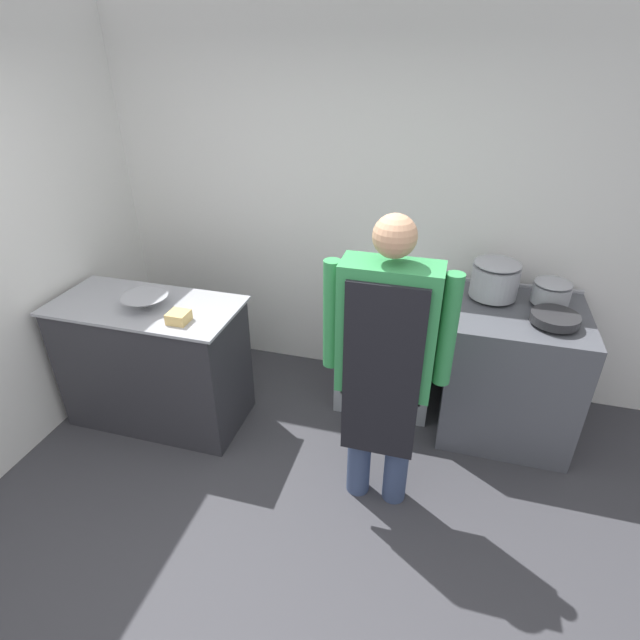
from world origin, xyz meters
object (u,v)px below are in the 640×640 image
fridge_unit (388,348)px  saute_pan (555,318)px  sauce_pot (552,291)px  stove (509,371)px  mixing_bowl (146,302)px  stock_pot (495,278)px  person_cook (385,355)px  plastic_tub (179,317)px

fridge_unit → saute_pan: bearing=-13.8°
sauce_pot → stove: bearing=-140.4°
mixing_bowl → fridge_unit: bearing=25.4°
saute_pan → stove: bearing=140.8°
stock_pot → sauce_pot: bearing=0.0°
stock_pot → sauce_pot: (0.36, 0.00, -0.05)m
stove → stock_pot: (-0.19, 0.14, 0.61)m
person_cook → saute_pan: bearing=39.0°
mixing_bowl → sauce_pot: sauce_pot is taller
fridge_unit → mixing_bowl: 1.75m
stove → mixing_bowl: size_ratio=3.18×
fridge_unit → person_cook: (0.10, -0.99, 0.58)m
person_cook → plastic_tub: 1.32m
mixing_bowl → saute_pan: (2.52, 0.47, 0.01)m
fridge_unit → stock_pot: stock_pot is taller
stove → mixing_bowl: bearing=-165.7°
fridge_unit → stock_pot: size_ratio=2.84×
fridge_unit → saute_pan: (1.02, -0.25, 0.54)m
stove → fridge_unit: stove is taller
plastic_tub → mixing_bowl: bearing=160.0°
plastic_tub → fridge_unit: bearing=34.4°
person_cook → mixing_bowl: (-1.61, 0.28, -0.05)m
person_cook → sauce_pot: person_cook is taller
fridge_unit → saute_pan: saute_pan is taller
stove → fridge_unit: 0.86m
saute_pan → sauce_pot: size_ratio=1.20×
plastic_tub → stock_pot: 2.05m
stove → saute_pan: saute_pan is taller
mixing_bowl → saute_pan: mixing_bowl is taller
mixing_bowl → plastic_tub: (0.30, -0.11, -0.01)m
person_cook → mixing_bowl: bearing=170.2°
person_cook → sauce_pot: (0.92, 1.02, 0.01)m
stock_pot → saute_pan: bearing=-37.7°
plastic_tub → stock_pot: stock_pot is taller
plastic_tub → stock_pot: size_ratio=0.40×
person_cook → stock_pot: (0.56, 1.02, 0.06)m
person_cook → saute_pan: (0.92, 0.74, -0.04)m
plastic_tub → saute_pan: 2.30m
stove → person_cook: person_cook is taller
person_cook → stock_pot: size_ratio=5.75×
mixing_bowl → stock_pot: 2.29m
mixing_bowl → sauce_pot: bearing=16.4°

